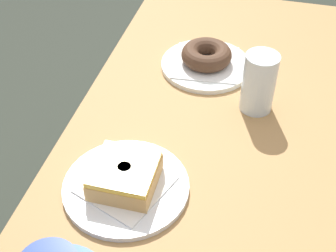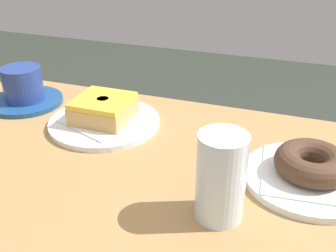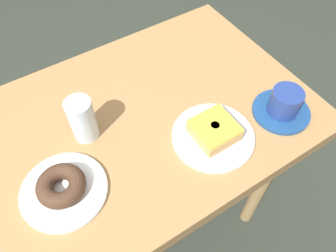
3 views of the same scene
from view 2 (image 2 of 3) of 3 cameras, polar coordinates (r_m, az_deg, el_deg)
The scene contains 9 objects.
table at distance 0.65m, azimuth 1.15°, elevation -15.72°, with size 1.08×0.64×0.75m.
plate_glazed_square at distance 0.78m, azimuth -8.97°, elevation 0.53°, with size 0.21×0.21×0.01m, color silver.
napkin_glazed_square at distance 0.78m, azimuth -9.00°, elevation 0.97°, with size 0.13×0.13×0.00m, color white.
donut_glazed_square at distance 0.77m, azimuth -9.12°, elevation 2.45°, with size 0.10×0.10×0.04m.
plate_chocolate_ring at distance 0.65m, azimuth 19.30°, elevation -6.94°, with size 0.20×0.20×0.01m, color white.
napkin_chocolate_ring at distance 0.65m, azimuth 19.39°, elevation -6.43°, with size 0.14×0.14×0.00m, color white.
donut_chocolate_ring at distance 0.64m, azimuth 19.68°, elevation -4.90°, with size 0.11×0.11×0.04m, color #462F20.
water_glass at distance 0.52m, azimuth 7.49°, elevation -7.20°, with size 0.06×0.06×0.12m, color silver.
coffee_cup at distance 0.91m, azimuth -19.73°, elevation 4.94°, with size 0.15×0.15×0.08m.
Camera 2 is at (0.15, -0.45, 1.11)m, focal length 43.09 mm.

